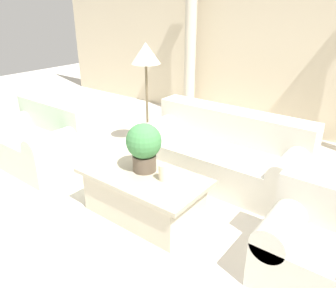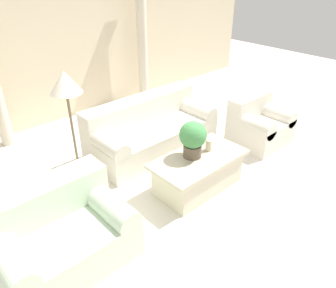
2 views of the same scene
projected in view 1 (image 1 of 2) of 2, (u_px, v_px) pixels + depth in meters
ground_plane at (161, 192)px, 3.88m from camera, size 16.00×16.00×0.00m
wall_back at (270, 33)px, 5.33m from camera, size 10.00×0.06×3.20m
sofa_long at (222, 151)px, 4.13m from camera, size 2.08×0.94×0.82m
loveseat at (43, 139)px, 4.49m from camera, size 1.33×0.94×0.82m
coffee_table at (144, 194)px, 3.36m from camera, size 1.31×0.69×0.48m
potted_plant at (144, 145)px, 3.24m from camera, size 0.36×0.36×0.50m
pillar_candle at (163, 172)px, 3.14m from camera, size 0.09×0.09×0.16m
floor_lamp at (146, 58)px, 4.48m from camera, size 0.40×0.40×1.57m
column_left at (190, 48)px, 5.97m from camera, size 0.29×0.29×2.55m
armchair at (326, 246)px, 2.52m from camera, size 0.91×0.79×0.79m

